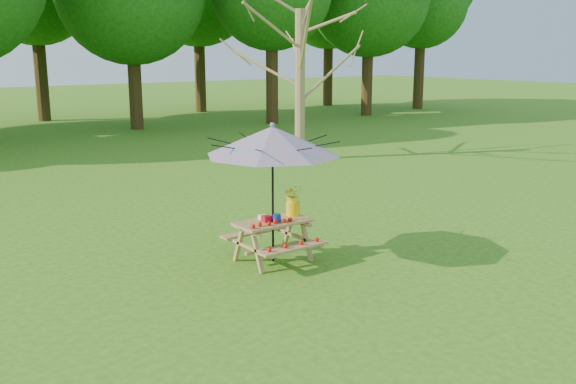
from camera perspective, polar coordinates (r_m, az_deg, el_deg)
ground at (r=7.13m, az=13.23°, el=-15.58°), size 120.00×120.00×0.00m
picnic_table at (r=10.29m, az=-1.34°, el=-4.43°), size 1.20×1.32×0.67m
patio_umbrella at (r=9.95m, az=-1.39°, el=4.56°), size 2.24×2.24×2.25m
produce_bins at (r=10.16m, az=-1.59°, el=-2.33°), size 0.26×0.40×0.13m
tomatoes_row at (r=9.97m, az=-1.46°, el=-2.73°), size 0.77×0.13×0.07m
flower_bucket at (r=10.48m, az=0.45°, el=-0.62°), size 0.38×0.35×0.52m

